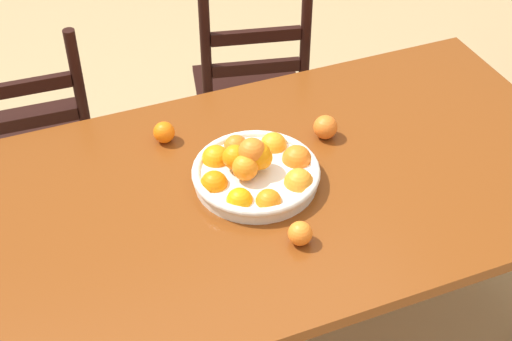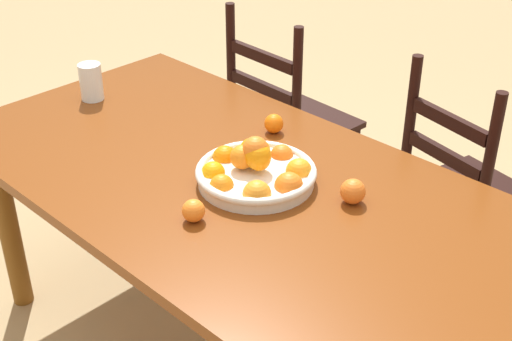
% 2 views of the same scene
% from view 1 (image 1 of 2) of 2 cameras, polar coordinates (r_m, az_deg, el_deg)
% --- Properties ---
extents(dining_table, '(1.91, 0.94, 0.72)m').
position_cam_1_polar(dining_table, '(2.01, -0.45, -3.30)').
color(dining_table, brown).
rests_on(dining_table, ground).
extents(chair_near_window, '(0.44, 0.44, 0.95)m').
position_cam_1_polar(chair_near_window, '(2.63, -16.87, 1.57)').
color(chair_near_window, black).
rests_on(chair_near_window, ground).
extents(chair_by_cabinet, '(0.47, 0.47, 0.94)m').
position_cam_1_polar(chair_by_cabinet, '(2.77, -0.42, 5.62)').
color(chair_by_cabinet, black).
rests_on(chair_by_cabinet, ground).
extents(fruit_bowl, '(0.34, 0.34, 0.14)m').
position_cam_1_polar(fruit_bowl, '(1.95, -0.02, -0.02)').
color(fruit_bowl, silver).
rests_on(fruit_bowl, dining_table).
extents(orange_loose_0, '(0.07, 0.07, 0.07)m').
position_cam_1_polar(orange_loose_0, '(2.12, 5.39, 3.36)').
color(orange_loose_0, orange).
rests_on(orange_loose_0, dining_table).
extents(orange_loose_1, '(0.06, 0.06, 0.06)m').
position_cam_1_polar(orange_loose_1, '(1.80, 3.44, -4.88)').
color(orange_loose_1, orange).
rests_on(orange_loose_1, dining_table).
extents(orange_loose_2, '(0.06, 0.06, 0.06)m').
position_cam_1_polar(orange_loose_2, '(2.11, -7.12, 2.95)').
color(orange_loose_2, orange).
rests_on(orange_loose_2, dining_table).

